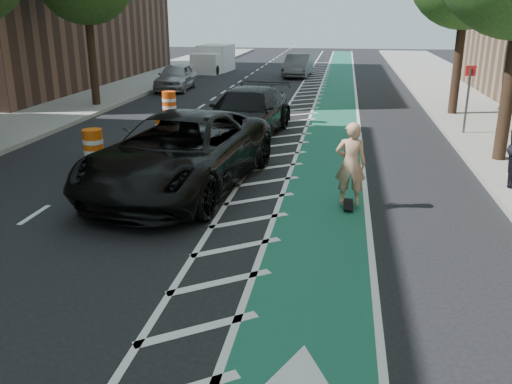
% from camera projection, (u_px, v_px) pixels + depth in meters
% --- Properties ---
extents(ground, '(120.00, 120.00, 0.00)m').
position_uv_depth(ground, '(133.00, 276.00, 9.10)').
color(ground, black).
rests_on(ground, ground).
extents(bike_lane, '(2.00, 90.00, 0.01)m').
position_uv_depth(bike_lane, '(330.00, 145.00, 18.01)').
color(bike_lane, '#195A46').
rests_on(bike_lane, ground).
extents(buffer_strip, '(1.40, 90.00, 0.01)m').
position_uv_depth(buffer_strip, '(286.00, 143.00, 18.24)').
color(buffer_strip, silver).
rests_on(buffer_strip, ground).
extents(curb_right, '(0.12, 90.00, 0.16)m').
position_uv_depth(curb_right, '(457.00, 147.00, 17.38)').
color(curb_right, gray).
rests_on(curb_right, ground).
extents(curb_left, '(0.12, 90.00, 0.16)m').
position_uv_depth(curb_left, '(50.00, 132.00, 19.51)').
color(curb_left, gray).
rests_on(curb_left, ground).
extents(sign_post, '(0.35, 0.08, 2.47)m').
position_uv_depth(sign_post, '(467.00, 99.00, 18.77)').
color(sign_post, '#4C4C4C').
rests_on(sign_post, ground).
extents(skateboard, '(0.21, 0.75, 0.10)m').
position_uv_depth(skateboard, '(348.00, 205.00, 12.22)').
color(skateboard, black).
rests_on(skateboard, ground).
extents(skateboarder, '(0.68, 0.45, 1.87)m').
position_uv_depth(skateboarder, '(351.00, 164.00, 11.92)').
color(skateboarder, tan).
rests_on(skateboarder, skateboard).
extents(suv_near, '(3.96, 7.04, 1.86)m').
position_uv_depth(suv_near, '(181.00, 152.00, 13.32)').
color(suv_near, black).
rests_on(suv_near, ground).
extents(suv_far, '(2.97, 5.94, 1.66)m').
position_uv_depth(suv_far, '(246.00, 113.00, 19.04)').
color(suv_far, black).
rests_on(suv_far, ground).
extents(car_silver, '(1.88, 4.34, 1.46)m').
position_uv_depth(car_silver, '(176.00, 77.00, 30.37)').
color(car_silver, '#9F9FA4').
rests_on(car_silver, ground).
extents(car_grey, '(1.81, 4.60, 1.49)m').
position_uv_depth(car_grey, '(298.00, 66.00, 36.61)').
color(car_grey, '#56575B').
rests_on(car_grey, ground).
extents(box_truck, '(2.38, 4.69, 1.89)m').
position_uv_depth(box_truck, '(214.00, 60.00, 39.56)').
color(box_truck, white).
rests_on(box_truck, ground).
extents(barrel_a, '(0.72, 0.72, 0.99)m').
position_uv_depth(barrel_a, '(93.00, 147.00, 15.81)').
color(barrel_a, '#E1580B').
rests_on(barrel_a, ground).
extents(barrel_b, '(0.68, 0.68, 0.93)m').
position_uv_depth(barrel_b, '(164.00, 130.00, 18.25)').
color(barrel_b, '#FC5C0D').
rests_on(barrel_b, ground).
extents(barrel_c, '(0.73, 0.73, 1.00)m').
position_uv_depth(barrel_c, '(169.00, 104.00, 23.13)').
color(barrel_c, '#E9470C').
rests_on(barrel_c, ground).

